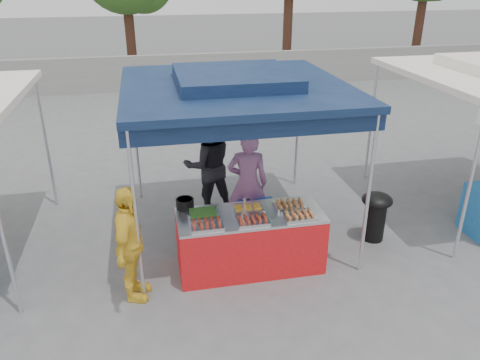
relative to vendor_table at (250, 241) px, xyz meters
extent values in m
plane|color=slate|center=(0.00, 0.10, -0.43)|extent=(80.00, 80.00, 0.00)
cube|color=gray|center=(0.00, 11.10, 0.17)|extent=(40.00, 0.25, 1.20)
cylinder|color=silver|center=(-1.50, -0.40, 0.72)|extent=(0.05, 0.05, 2.30)
cylinder|color=silver|center=(1.50, -0.40, 0.72)|extent=(0.05, 0.05, 2.30)
cylinder|color=silver|center=(-1.50, 2.60, 0.72)|extent=(0.05, 0.05, 2.30)
cylinder|color=silver|center=(1.50, 2.60, 0.72)|extent=(0.05, 0.05, 2.30)
cube|color=#112346|center=(0.00, 1.10, 1.92)|extent=(3.20, 3.20, 0.10)
cube|color=#112346|center=(0.00, 1.10, 2.05)|extent=(1.65, 1.65, 0.18)
cube|color=#112346|center=(0.00, -0.40, 1.77)|extent=(3.20, 0.04, 0.25)
cylinder|color=silver|center=(-3.00, -0.40, 0.72)|extent=(0.05, 0.05, 2.30)
cylinder|color=silver|center=(-3.00, 2.60, 0.72)|extent=(0.05, 0.05, 2.30)
cylinder|color=silver|center=(3.00, -0.40, 0.72)|extent=(0.05, 0.05, 2.30)
cylinder|color=silver|center=(3.00, 2.60, 0.72)|extent=(0.05, 0.05, 2.30)
cylinder|color=#46271B|center=(-1.64, 13.17, 1.36)|extent=(0.36, 0.36, 3.56)
cylinder|color=#46271B|center=(4.40, 12.85, 1.83)|extent=(0.36, 0.36, 4.50)
cylinder|color=#46271B|center=(10.04, 12.83, 1.60)|extent=(0.36, 0.36, 4.06)
cube|color=red|center=(0.00, 0.00, -0.02)|extent=(2.00, 0.80, 0.81)
cube|color=silver|center=(0.00, 0.00, 0.40)|extent=(2.00, 0.80, 0.04)
cube|color=silver|center=(-0.63, -0.24, 0.45)|extent=(0.42, 0.30, 0.05)
cube|color=maroon|center=(-0.63, -0.24, 0.49)|extent=(0.35, 0.25, 0.02)
cube|color=silver|center=(-0.03, -0.24, 0.45)|extent=(0.42, 0.30, 0.05)
cube|color=maroon|center=(-0.03, -0.24, 0.49)|extent=(0.35, 0.25, 0.02)
cube|color=silver|center=(0.62, -0.24, 0.45)|extent=(0.42, 0.30, 0.05)
cube|color=#BF7441|center=(0.62, -0.24, 0.49)|extent=(0.35, 0.25, 0.02)
cube|color=silver|center=(-0.64, 0.08, 0.45)|extent=(0.42, 0.30, 0.05)
cube|color=#2E5F20|center=(-0.64, 0.08, 0.49)|extent=(0.35, 0.25, 0.02)
cube|color=silver|center=(-0.02, 0.10, 0.45)|extent=(0.42, 0.30, 0.05)
cube|color=gold|center=(-0.02, 0.10, 0.49)|extent=(0.35, 0.25, 0.02)
cube|color=silver|center=(0.58, 0.09, 0.45)|extent=(0.42, 0.30, 0.05)
cube|color=#BF7441|center=(0.58, 0.09, 0.49)|extent=(0.35, 0.25, 0.02)
cylinder|color=black|center=(-0.85, 0.35, 0.50)|extent=(0.25, 0.25, 0.14)
cylinder|color=silver|center=(-0.10, -0.11, 0.48)|extent=(0.09, 0.09, 0.11)
cylinder|color=black|center=(2.07, 0.35, -0.11)|extent=(0.33, 0.33, 0.63)
ellipsoid|color=black|center=(2.07, 0.35, 0.26)|extent=(0.47, 0.47, 0.21)
cube|color=#1543B1|center=(-0.28, 0.73, -0.26)|extent=(0.55, 0.38, 0.33)
cube|color=#1543B1|center=(0.26, 0.65, -0.26)|extent=(0.56, 0.39, 0.33)
cube|color=#1543B1|center=(0.26, 0.65, 0.07)|extent=(0.54, 0.38, 0.33)
imported|color=#965F8C|center=(0.17, 0.95, 0.44)|extent=(0.69, 0.52, 1.72)
imported|color=black|center=(-0.32, 1.78, 0.45)|extent=(0.92, 0.75, 1.75)
imported|color=yellow|center=(-1.61, -0.36, 0.36)|extent=(0.57, 0.98, 1.56)
camera|label=1|loc=(-1.27, -5.46, 3.48)|focal=35.00mm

